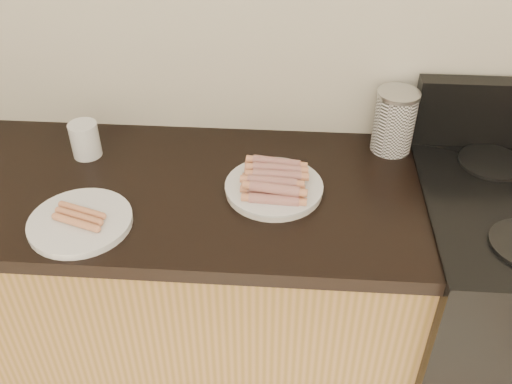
# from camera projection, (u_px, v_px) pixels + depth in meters

# --- Properties ---
(wall_back) EXTENTS (4.00, 0.04, 2.60)m
(wall_back) POSITION_uv_depth(u_px,v_px,m) (280.00, 2.00, 1.52)
(wall_back) COLOR silver
(wall_back) RESTS_ON ground
(cabinet_base) EXTENTS (2.20, 0.59, 0.86)m
(cabinet_base) POSITION_uv_depth(u_px,v_px,m) (54.00, 297.00, 1.85)
(cabinet_base) COLOR olive
(cabinet_base) RESTS_ON floor
(counter_slab) EXTENTS (2.20, 0.62, 0.04)m
(counter_slab) POSITION_uv_depth(u_px,v_px,m) (18.00, 186.00, 1.57)
(counter_slab) COLOR black
(counter_slab) RESTS_ON cabinet_base
(burner_far_left) EXTENTS (0.18, 0.18, 0.01)m
(burner_far_left) POSITION_uv_depth(u_px,v_px,m) (491.00, 162.00, 1.60)
(burner_far_left) COLOR black
(burner_far_left) RESTS_ON stove
(main_plate) EXTENTS (0.26, 0.26, 0.02)m
(main_plate) POSITION_uv_depth(u_px,v_px,m) (274.00, 189.00, 1.51)
(main_plate) COLOR white
(main_plate) RESTS_ON counter_slab
(side_plate) EXTENTS (0.31, 0.31, 0.02)m
(side_plate) POSITION_uv_depth(u_px,v_px,m) (80.00, 222.00, 1.41)
(side_plate) COLOR white
(side_plate) RESTS_ON counter_slab
(hotdog_pile) EXTENTS (0.13, 0.19, 0.05)m
(hotdog_pile) POSITION_uv_depth(u_px,v_px,m) (274.00, 179.00, 1.49)
(hotdog_pile) COLOR #93362F
(hotdog_pile) RESTS_ON main_plate
(plain_sausages) EXTENTS (0.12, 0.10, 0.02)m
(plain_sausages) POSITION_uv_depth(u_px,v_px,m) (79.00, 216.00, 1.39)
(plain_sausages) COLOR orange
(plain_sausages) RESTS_ON side_plate
(canister) EXTENTS (0.12, 0.12, 0.19)m
(canister) POSITION_uv_depth(u_px,v_px,m) (394.00, 121.00, 1.63)
(canister) COLOR silver
(canister) RESTS_ON counter_slab
(mug) EXTENTS (0.09, 0.09, 0.10)m
(mug) POSITION_uv_depth(u_px,v_px,m) (85.00, 140.00, 1.63)
(mug) COLOR white
(mug) RESTS_ON counter_slab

